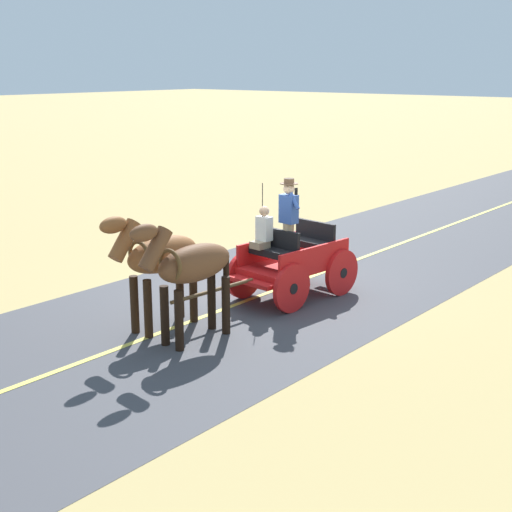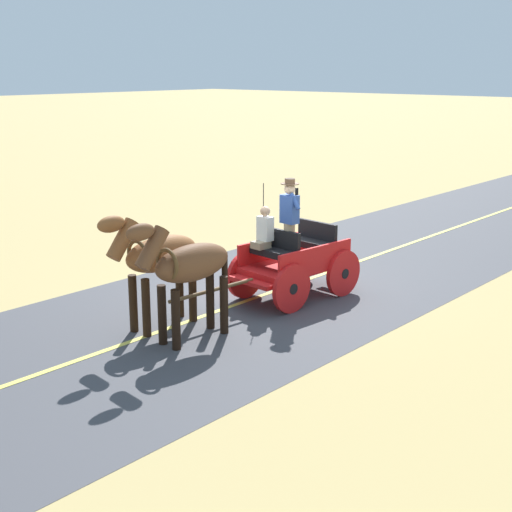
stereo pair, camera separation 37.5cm
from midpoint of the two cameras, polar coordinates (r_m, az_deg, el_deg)
name	(u,v)px [view 1 (the left image)]	position (r m, az deg, el deg)	size (l,w,h in m)	color
ground_plane	(275,291)	(15.44, 0.78, -2.72)	(200.00, 200.00, 0.00)	tan
road_surface	(275,290)	(15.44, 0.78, -2.70)	(6.21, 160.00, 0.01)	#424247
road_centre_stripe	(275,290)	(15.44, 0.78, -2.69)	(0.12, 160.00, 0.00)	#DBCC4C
horse_drawn_carriage	(291,259)	(14.79, 2.02, -0.22)	(1.61, 4.52, 2.50)	red
horse_near_side	(190,267)	(12.34, -6.05, -0.87)	(0.65, 2.13, 2.21)	brown
horse_off_side	(158,258)	(13.00, -8.46, -0.15)	(0.60, 2.13, 2.21)	brown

